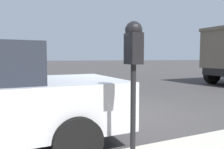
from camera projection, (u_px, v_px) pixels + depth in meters
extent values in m
plane|color=#3D3A3A|center=(112.00, 115.00, 5.20)|extent=(220.00, 220.00, 0.00)
cylinder|color=black|center=(133.00, 114.00, 2.44)|extent=(0.06, 0.06, 1.12)
cube|color=black|center=(134.00, 49.00, 2.38)|extent=(0.20, 0.14, 0.34)
sphere|color=black|center=(134.00, 30.00, 2.36)|extent=(0.19, 0.19, 0.19)
cube|color=gold|center=(129.00, 53.00, 2.48)|extent=(0.01, 0.11, 0.12)
cube|color=black|center=(129.00, 42.00, 2.47)|extent=(0.01, 0.10, 0.08)
cylinder|color=black|center=(52.00, 110.00, 4.41)|extent=(0.23, 0.64, 0.64)
cylinder|color=black|center=(77.00, 142.00, 2.73)|extent=(0.23, 0.64, 0.64)
cylinder|color=black|center=(212.00, 74.00, 11.68)|extent=(0.34, 1.05, 1.04)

